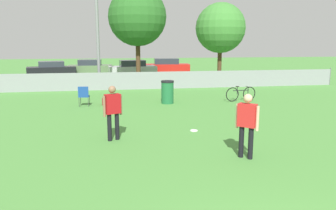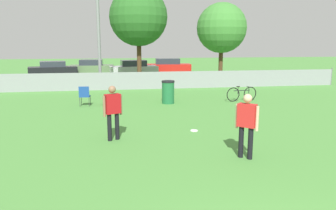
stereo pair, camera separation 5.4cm
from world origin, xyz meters
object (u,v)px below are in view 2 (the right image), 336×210
Objects in this scene: bicycle_sideline at (242,94)px; parked_car_olive at (92,67)px; trash_bin at (168,92)px; player_thrower_red at (113,109)px; light_pole at (97,2)px; tree_near_pole at (139,17)px; player_defender_red at (247,121)px; folding_chair_sideline at (85,95)px; parked_car_red at (167,66)px; parked_car_silver at (134,68)px; tree_far_right at (222,28)px; gear_bag_sideline at (110,101)px; frisbee_disc at (194,131)px; parked_car_dark at (53,69)px.

bicycle_sideline is 17.83m from parked_car_olive.
bicycle_sideline is 3.79m from trash_bin.
light_pole is at bearing 69.34° from player_thrower_red.
player_thrower_red is at bearing -97.77° from tree_near_pole.
parked_car_olive is at bearing 110.03° from bicycle_sideline.
player_defender_red is 9.15m from folding_chair_sideline.
folding_chair_sideline is 0.21× the size of parked_car_red.
parked_car_olive is at bearing 97.03° from light_pole.
player_thrower_red reaches higher than parked_car_silver.
folding_chair_sideline is 0.56× the size of bicycle_sideline.
tree_far_right is 1.38× the size of parked_car_silver.
gear_bag_sideline is (-6.58, 0.13, -0.22)m from bicycle_sideline.
frisbee_disc is 0.23× the size of trash_bin.
folding_chair_sideline is at bearing -86.84° from parked_car_dark.
tree_far_right reaches higher than parked_car_red.
parked_car_silver is at bearing 81.67° from gear_bag_sideline.
light_pole is at bearing 106.66° from frisbee_disc.
tree_near_pole is 9.29m from gear_bag_sideline.
parked_car_dark is at bearing -154.94° from parked_car_olive.
player_thrower_red reaches higher than parked_car_red.
bicycle_sideline is (6.42, 5.80, -0.61)m from player_thrower_red.
tree_near_pole reaches higher than tree_far_right.
parked_car_silver is (3.11, 13.51, 0.15)m from folding_chair_sideline.
frisbee_disc is 0.06× the size of parked_car_red.
bicycle_sideline is at bearing -76.47° from parked_car_silver.
parked_car_olive is (-5.30, 23.68, -0.31)m from player_defender_red.
player_defender_red is 0.39× the size of parked_car_silver.
parked_car_silver is at bearing -29.44° from parked_car_olive.
parked_car_red is (10.33, 1.11, 0.04)m from parked_car_dark.
parked_car_olive is (-3.85, 7.74, -4.00)m from tree_near_pole.
gear_bag_sideline is 15.10m from parked_car_dark.
parked_car_silver is (1.95, 13.30, 0.53)m from gear_bag_sideline.
gear_bag_sideline is 0.17× the size of parked_car_olive.
parked_car_red is (3.35, 2.03, 0.01)m from parked_car_silver.
folding_chair_sideline is at bearing -179.14° from trash_bin.
light_pole is at bearing 149.75° from player_defender_red.
player_defender_red is 3.00m from frisbee_disc.
player_thrower_red is 0.37× the size of parked_car_red.
tree_far_right reaches higher than player_defender_red.
tree_far_right is 5.30× the size of trash_bin.
light_pole is at bearing -81.01° from parked_car_olive.
tree_near_pole is 9.62m from folding_chair_sideline.
tree_far_right is at bearing -132.82° from folding_chair_sideline.
bicycle_sideline is at bearing -1.16° from gear_bag_sideline.
parked_car_olive is at bearing 70.71° from player_thrower_red.
parked_car_olive is 4.40m from parked_car_silver.
player_defender_red is at bearing -91.37° from parked_car_silver.
tree_near_pole is 6.04× the size of trash_bin.
parked_car_red is at bearing 83.16° from frisbee_disc.
parked_car_silver is (3.76, -2.29, 0.02)m from parked_car_olive.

